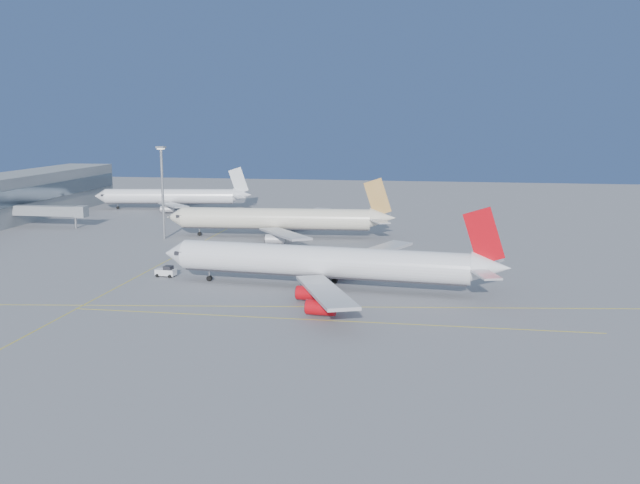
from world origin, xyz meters
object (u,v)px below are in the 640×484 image
Objects in this scene: airliner_etihad at (280,219)px; light_mast at (162,185)px; airliner_third at (173,196)px; pushback_tug at (166,272)px; airliner_virgin at (328,263)px.

light_mast is at bearing -169.11° from airliner_etihad.
pushback_tug is (39.10, -106.85, -3.63)m from airliner_third.
light_mast is (-18.25, 44.98, 14.08)m from pushback_tug.
light_mast is at bearing 118.13° from pushback_tug.
airliner_third is at bearing 108.63° from light_mast.
airliner_virgin reaches higher than airliner_etihad.
pushback_tug is 50.54m from light_mast.
light_mast reaches higher than airliner_third.
light_mast reaches higher than airliner_virgin.
pushback_tug is (-35.84, 4.96, -4.16)m from airliner_virgin.
pushback_tug is at bearing 177.69° from airliner_virgin.
pushback_tug is 0.17× the size of light_mast.
airliner_virgin is 1.22× the size of airliner_third.
airliner_etihad is (-22.73, 58.25, -0.06)m from airliner_virgin.
airliner_third is 66.12m from light_mast.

